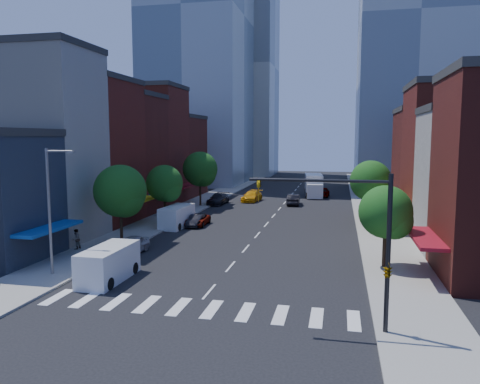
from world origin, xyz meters
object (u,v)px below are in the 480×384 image
object	(u,v)px
parked_car_front	(131,245)
parked_car_third	(197,220)
parked_car_second	(196,221)
traffic_car_oncoming	(293,199)
taxi	(252,196)
box_truck	(314,186)
cargo_van_near	(108,264)
pedestrian_far	(76,239)
cargo_van_far	(176,217)
traffic_car_far	(323,192)
parked_car_rear	(218,199)

from	to	relation	value
parked_car_front	parked_car_third	size ratio (longest dim) A/B	0.97
parked_car_second	parked_car_third	distance (m)	0.48
traffic_car_oncoming	taxi	bearing A→B (deg)	-22.21
traffic_car_oncoming	box_truck	bearing A→B (deg)	-104.50
parked_car_front	cargo_van_near	size ratio (longest dim) A/B	0.80
parked_car_second	parked_car_third	bearing A→B (deg)	90.34
parked_car_second	cargo_van_near	size ratio (longest dim) A/B	0.70
box_truck	pedestrian_far	size ratio (longest dim) A/B	5.27
taxi	traffic_car_oncoming	bearing A→B (deg)	-12.82
cargo_van_far	pedestrian_far	distance (m)	13.10
cargo_van_far	taxi	bearing A→B (deg)	82.37
taxi	pedestrian_far	world-z (taller)	pedestrian_far
traffic_car_far	parked_car_second	bearing A→B (deg)	68.28
parked_car_front	parked_car_second	bearing A→B (deg)	85.44
parked_car_second	parked_car_rear	xyz separation A→B (m)	(-2.00, 17.31, 0.15)
traffic_car_far	box_truck	bearing A→B (deg)	-15.46
cargo_van_near	traffic_car_far	bearing A→B (deg)	75.45
taxi	cargo_van_near	bearing A→B (deg)	-86.13
cargo_van_near	cargo_van_far	distance (m)	19.64
parked_car_third	box_truck	bearing A→B (deg)	68.32
parked_car_second	pedestrian_far	size ratio (longest dim) A/B	2.22
traffic_car_oncoming	parked_car_second	bearing A→B (deg)	62.40
parked_car_rear	parked_car_second	bearing A→B (deg)	-79.73
parked_car_front	parked_car_third	world-z (taller)	parked_car_front
taxi	parked_car_rear	bearing A→B (deg)	-128.56
traffic_car_oncoming	pedestrian_far	world-z (taller)	pedestrian_far
parked_car_second	parked_car_third	world-z (taller)	parked_car_second
traffic_car_far	cargo_van_far	bearing A→B (deg)	65.77
taxi	pedestrian_far	size ratio (longest dim) A/B	3.14
parked_car_rear	box_truck	world-z (taller)	box_truck
parked_car_rear	traffic_car_far	xyz separation A→B (m)	(14.98, 12.26, 0.03)
traffic_car_far	pedestrian_far	xyz separation A→B (m)	(-19.89, -42.59, 0.21)
parked_car_third	cargo_van_far	world-z (taller)	cargo_van_far
parked_car_third	cargo_van_near	bearing A→B (deg)	-90.70
parked_car_third	parked_car_second	bearing A→B (deg)	-90.70
traffic_car_oncoming	cargo_van_far	bearing A→B (deg)	58.78
traffic_car_far	taxi	bearing A→B (deg)	38.96
parked_car_rear	cargo_van_far	size ratio (longest dim) A/B	0.97
parked_car_second	parked_car_rear	bearing A→B (deg)	96.93
cargo_van_far	taxi	xyz separation A→B (m)	(4.31, 22.41, -0.36)
traffic_car_oncoming	pedestrian_far	xyz separation A→B (m)	(-15.91, -32.14, 0.22)
cargo_van_far	box_truck	size ratio (longest dim) A/B	0.61
parked_car_rear	cargo_van_near	world-z (taller)	cargo_van_near
parked_car_front	parked_car_rear	distance (m)	30.43
box_truck	pedestrian_far	distance (m)	46.82
cargo_van_far	parked_car_second	bearing A→B (deg)	26.95
parked_car_front	taxi	world-z (taller)	taxi
parked_car_third	pedestrian_far	distance (m)	15.18
parked_car_rear	cargo_van_far	distance (m)	18.19
traffic_car_far	parked_car_front	bearing A→B (deg)	73.00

